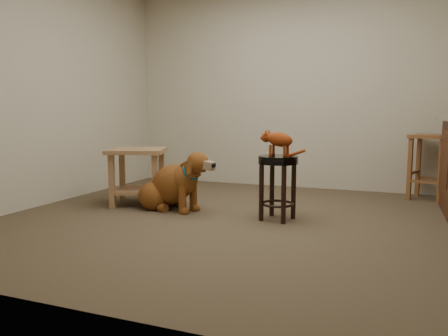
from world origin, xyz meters
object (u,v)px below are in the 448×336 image
at_px(wood_stool, 429,166).
at_px(side_table, 138,168).
at_px(golden_retriever, 173,186).
at_px(padded_stool, 278,175).
at_px(tabby_kitten, 277,140).

xyz_separation_m(wood_stool, side_table, (-2.90, -1.40, 0.01)).
bearing_deg(wood_stool, golden_retriever, -148.14).
xyz_separation_m(padded_stool, tabby_kitten, (-0.01, 0.00, 0.31)).
height_order(wood_stool, tabby_kitten, tabby_kitten).
relative_size(side_table, golden_retriever, 0.75).
distance_m(padded_stool, golden_retriever, 1.10).
bearing_deg(wood_stool, side_table, -154.16).
bearing_deg(golden_retriever, side_table, -177.63).
distance_m(wood_stool, side_table, 3.22).
relative_size(wood_stool, tabby_kitten, 1.73).
bearing_deg(tabby_kitten, side_table, -174.28).
bearing_deg(side_table, wood_stool, 25.84).
bearing_deg(wood_stool, padded_stool, -131.03).
bearing_deg(tabby_kitten, wood_stool, 59.34).
bearing_deg(padded_stool, wood_stool, 48.97).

